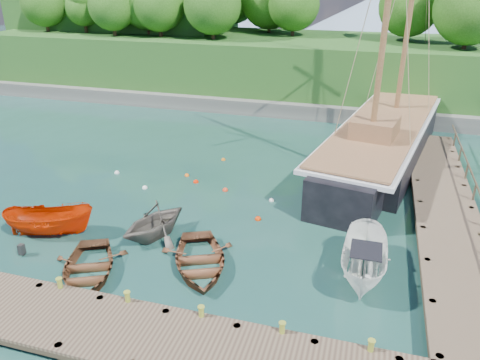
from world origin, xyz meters
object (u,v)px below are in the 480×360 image
object	(u,v)px
cabin_boat_white	(363,278)
rowboat_2	(200,268)
motorboat_orange	(52,235)
schooner	(382,143)
rowboat_0	(89,275)
rowboat_1	(155,236)

from	to	relation	value
cabin_boat_white	rowboat_2	bearing A→B (deg)	-169.23
motorboat_orange	schooner	world-z (taller)	schooner
rowboat_0	rowboat_2	xyz separation A→B (m)	(4.45, 1.90, 0.00)
rowboat_1	rowboat_2	size ratio (longest dim) A/B	0.79
rowboat_2	motorboat_orange	size ratio (longest dim) A/B	1.06
rowboat_0	rowboat_1	size ratio (longest dim) A/B	1.20
rowboat_1	cabin_boat_white	distance (m)	10.17
rowboat_1	rowboat_2	bearing A→B (deg)	-8.50
motorboat_orange	schooner	size ratio (longest dim) A/B	0.16
rowboat_0	cabin_boat_white	world-z (taller)	cabin_boat_white
rowboat_0	schooner	bearing A→B (deg)	30.89
motorboat_orange	rowboat_1	bearing A→B (deg)	-91.97
rowboat_1	schooner	world-z (taller)	schooner
rowboat_0	cabin_boat_white	distance (m)	11.93
rowboat_1	schooner	size ratio (longest dim) A/B	0.13
rowboat_0	cabin_boat_white	size ratio (longest dim) A/B	0.88
cabin_boat_white	rowboat_1	bearing A→B (deg)	176.97
cabin_boat_white	rowboat_0	bearing A→B (deg)	-164.03
rowboat_0	rowboat_2	size ratio (longest dim) A/B	0.95
rowboat_1	schooner	xyz separation A→B (m)	(10.61, 14.02, 1.16)
rowboat_0	motorboat_orange	bearing A→B (deg)	120.87
motorboat_orange	schooner	bearing A→B (deg)	-62.18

